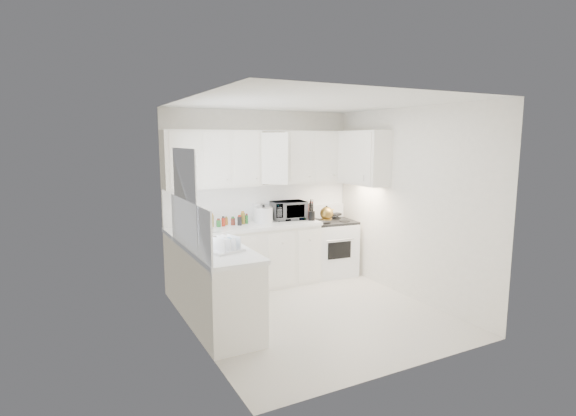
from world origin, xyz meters
TOP-DOWN VIEW (x-y plane):
  - floor at (0.00, 0.00)m, footprint 3.20×3.20m
  - ceiling at (0.00, 0.00)m, footprint 3.20×3.20m
  - wall_back at (0.00, 1.60)m, footprint 3.00×0.00m
  - wall_front at (0.00, -1.60)m, footprint 3.00×0.00m
  - wall_left at (-1.50, 0.00)m, footprint 0.00×3.20m
  - wall_right at (1.50, 0.00)m, footprint 0.00×3.20m
  - window_blinds at (-1.48, 0.35)m, footprint 0.06×0.96m
  - lower_cabinets_back at (-0.39, 1.30)m, footprint 2.22×0.60m
  - lower_cabinets_left at (-1.20, 0.20)m, footprint 0.60×1.60m
  - countertop_back at (-0.39, 1.29)m, footprint 2.24×0.64m
  - countertop_left at (-1.19, 0.20)m, footprint 0.64×1.62m
  - backsplash_back at (0.00, 1.59)m, footprint 2.98×0.02m
  - backsplash_left at (-1.49, 0.20)m, footprint 0.02×1.60m
  - upper_cabinets_back at (0.00, 1.44)m, footprint 3.00×0.33m
  - upper_cabinets_right at (1.33, 0.82)m, footprint 0.33×0.90m
  - sink at (-1.19, 0.55)m, footprint 0.42×0.38m
  - stove at (1.08, 1.30)m, footprint 0.79×0.67m
  - tea_kettle at (0.90, 1.14)m, footprint 0.26×0.22m
  - frying_pan at (1.26, 1.46)m, footprint 0.37×0.46m
  - microwave at (0.37, 1.40)m, footprint 0.54×0.33m
  - rice_cooker at (-0.08, 1.34)m, footprint 0.28×0.28m
  - paper_towel at (-0.10, 1.52)m, footprint 0.12×0.12m
  - utensil_crock at (0.65, 1.17)m, footprint 0.12×0.12m
  - dish_rack at (-1.17, -0.07)m, footprint 0.42×0.36m
  - spice_left_0 at (-0.85, 1.42)m, footprint 0.06×0.06m
  - spice_left_1 at (-0.78, 1.33)m, footprint 0.06×0.06m
  - spice_left_2 at (-0.70, 1.42)m, footprint 0.06×0.06m
  - spice_left_3 at (-0.62, 1.33)m, footprint 0.06×0.06m
  - spice_left_4 at (-0.55, 1.42)m, footprint 0.06×0.06m
  - spice_left_5 at (-0.47, 1.33)m, footprint 0.06×0.06m
  - spice_left_6 at (-0.40, 1.42)m, footprint 0.06×0.06m
  - spice_left_7 at (-0.32, 1.33)m, footprint 0.06×0.06m
  - sauce_right_0 at (0.58, 1.46)m, footprint 0.06×0.06m
  - sauce_right_1 at (0.64, 1.40)m, footprint 0.06×0.06m
  - sauce_right_2 at (0.69, 1.46)m, footprint 0.06×0.06m
  - sauce_right_3 at (0.74, 1.40)m, footprint 0.06×0.06m
  - sauce_right_4 at (0.80, 1.46)m, footprint 0.06×0.06m

SIDE VIEW (x-z plane):
  - floor at x=0.00m, z-range 0.00..0.00m
  - lower_cabinets_back at x=-0.39m, z-range 0.00..0.90m
  - lower_cabinets_left at x=-1.20m, z-range 0.00..0.90m
  - stove at x=1.08m, z-range 0.00..1.13m
  - countertop_back at x=-0.39m, z-range 0.90..0.95m
  - countertop_left at x=-1.19m, z-range 0.90..0.95m
  - frying_pan at x=1.26m, z-range 0.95..0.98m
  - spice_left_0 at x=-0.85m, z-range 0.95..1.08m
  - spice_left_1 at x=-0.78m, z-range 0.95..1.08m
  - spice_left_2 at x=-0.70m, z-range 0.95..1.08m
  - spice_left_3 at x=-0.62m, z-range 0.95..1.08m
  - spice_left_4 at x=-0.55m, z-range 0.95..1.08m
  - spice_left_5 at x=-0.47m, z-range 0.95..1.08m
  - spice_left_6 at x=-0.40m, z-range 0.95..1.08m
  - spice_left_7 at x=-0.32m, z-range 0.95..1.08m
  - sauce_right_0 at x=0.58m, z-range 0.95..1.14m
  - sauce_right_1 at x=0.64m, z-range 0.95..1.14m
  - sauce_right_2 at x=0.69m, z-range 0.95..1.14m
  - sauce_right_3 at x=0.74m, z-range 0.95..1.14m
  - sauce_right_4 at x=0.80m, z-range 0.95..1.14m
  - dish_rack at x=-1.17m, z-range 0.95..1.14m
  - tea_kettle at x=0.90m, z-range 0.94..1.18m
  - sink at x=-1.19m, z-range 0.92..1.22m
  - rice_cooker at x=-0.08m, z-range 0.95..1.22m
  - paper_towel at x=-0.10m, z-range 0.95..1.22m
  - utensil_crock at x=0.65m, z-range 0.95..1.28m
  - microwave at x=0.37m, z-range 0.95..1.30m
  - backsplash_back at x=0.00m, z-range 0.95..1.50m
  - backsplash_left at x=-1.49m, z-range 0.95..1.50m
  - wall_back at x=0.00m, z-range -0.20..2.80m
  - wall_front at x=0.00m, z-range -0.20..2.80m
  - wall_left at x=-1.50m, z-range -0.30..2.90m
  - wall_right at x=1.50m, z-range -0.30..2.90m
  - upper_cabinets_back at x=0.00m, z-range 1.10..1.90m
  - upper_cabinets_right at x=1.33m, z-range 1.10..1.90m
  - window_blinds at x=-1.48m, z-range 1.02..2.08m
  - ceiling at x=0.00m, z-range 2.60..2.60m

